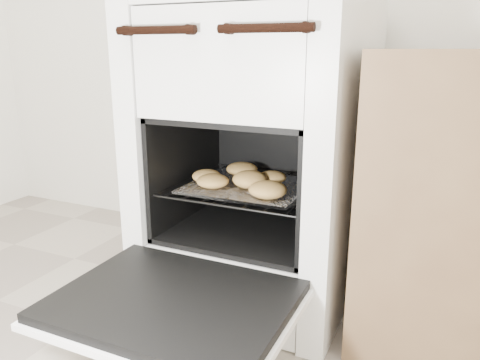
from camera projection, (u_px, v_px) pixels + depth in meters
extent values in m
cube|color=white|center=(262.00, 149.00, 1.52)|extent=(0.63, 0.67, 0.97)
cylinder|color=black|center=(155.00, 30.00, 1.17)|extent=(0.23, 0.02, 0.02)
cylinder|color=black|center=(265.00, 28.00, 1.05)|extent=(0.23, 0.02, 0.02)
cube|color=black|center=(173.00, 301.00, 1.11)|extent=(0.55, 0.42, 0.03)
cube|color=white|center=(174.00, 308.00, 1.12)|extent=(0.57, 0.44, 0.02)
cylinder|color=black|center=(189.00, 178.00, 1.56)|extent=(0.01, 0.44, 0.01)
cylinder|color=black|center=(321.00, 195.00, 1.38)|extent=(0.01, 0.44, 0.01)
cylinder|color=black|center=(221.00, 206.00, 1.29)|extent=(0.45, 0.01, 0.01)
cylinder|color=black|center=(275.00, 171.00, 1.65)|extent=(0.45, 0.01, 0.01)
cylinder|color=black|center=(199.00, 179.00, 1.55)|extent=(0.01, 0.42, 0.01)
cylinder|color=black|center=(216.00, 182.00, 1.52)|extent=(0.01, 0.42, 0.01)
cylinder|color=black|center=(233.00, 184.00, 1.50)|extent=(0.01, 0.42, 0.01)
cylinder|color=black|center=(251.00, 186.00, 1.47)|extent=(0.01, 0.42, 0.01)
cylinder|color=black|center=(270.00, 189.00, 1.45)|extent=(0.01, 0.42, 0.01)
cylinder|color=black|center=(289.00, 191.00, 1.42)|extent=(0.01, 0.42, 0.01)
cylinder|color=black|center=(309.00, 194.00, 1.39)|extent=(0.01, 0.42, 0.01)
cube|color=white|center=(248.00, 186.00, 1.45)|extent=(0.36, 0.32, 0.01)
ellipsoid|color=#D5AD55|center=(207.00, 176.00, 1.47)|extent=(0.10, 0.10, 0.04)
ellipsoid|color=#D5AD55|center=(272.00, 177.00, 1.46)|extent=(0.10, 0.10, 0.04)
ellipsoid|color=#D5AD55|center=(242.00, 169.00, 1.55)|extent=(0.13, 0.13, 0.04)
ellipsoid|color=#D5AD55|center=(250.00, 179.00, 1.41)|extent=(0.15, 0.15, 0.05)
ellipsoid|color=#D5AD55|center=(213.00, 181.00, 1.42)|extent=(0.12, 0.12, 0.04)
ellipsoid|color=#D5AD55|center=(268.00, 190.00, 1.32)|extent=(0.15, 0.15, 0.05)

